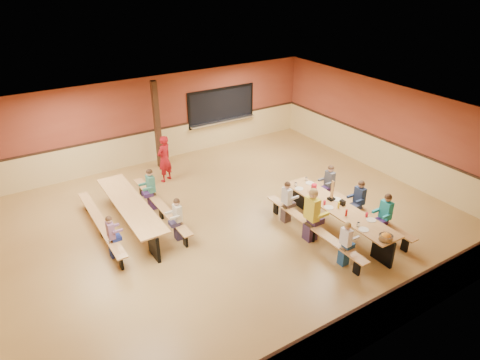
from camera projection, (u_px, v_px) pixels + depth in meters
ground at (231, 222)px, 11.74m from camera, size 12.00×12.00×0.00m
room_envelope at (230, 201)px, 11.42m from camera, size 12.04×10.04×3.02m
kitchen_pass_through at (222, 108)px, 16.02m from camera, size 2.78×0.28×1.38m
structural_post at (157, 125)px, 14.27m from camera, size 0.18×0.18×3.00m
cafeteria_table_main at (337, 214)px, 11.13m from camera, size 1.91×3.70×0.74m
cafeteria_table_second at (131, 210)px, 11.31m from camera, size 1.91×3.70×0.74m
seated_child_white_left at (345, 244)px, 9.88m from camera, size 0.34×0.28×1.15m
seated_adult_yellow at (312, 215)px, 10.71m from camera, size 0.48×0.40×1.45m
seated_child_grey_left at (287, 202)px, 11.53m from camera, size 0.36×0.29×1.19m
seated_child_teal_right at (385, 216)px, 10.85m from camera, size 0.39×0.32×1.25m
seated_child_navy_right at (359, 202)px, 11.52m from camera, size 0.38×0.31×1.23m
seated_child_char_right at (329, 185)px, 12.40m from camera, size 0.37×0.30×1.21m
seated_child_purple_sec at (112, 237)px, 10.14m from camera, size 0.33×0.27×1.12m
seated_child_green_sec at (151, 189)px, 12.13m from camera, size 0.38×0.31×1.23m
seated_child_tan_sec at (178, 219)px, 10.79m from camera, size 0.35×0.28×1.16m
standing_woman at (164, 159)px, 13.63m from camera, size 0.67×0.58×1.54m
punch_pitcher at (314, 188)px, 11.72m from camera, size 0.16×0.16×0.22m
chip_bowl at (386, 237)px, 9.70m from camera, size 0.32×0.32×0.15m
napkin_dispenser at (343, 203)px, 11.10m from camera, size 0.10×0.14×0.13m
condiment_mustard at (339, 205)px, 10.94m from camera, size 0.06×0.06×0.17m
condiment_ketchup at (346, 213)px, 10.62m from camera, size 0.06×0.06×0.17m
table_paddle at (332, 195)px, 11.30m from camera, size 0.16×0.16×0.56m
place_settings at (338, 205)px, 11.01m from camera, size 0.65×3.30×0.11m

